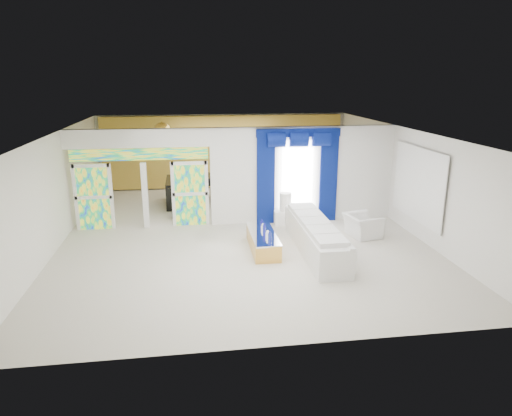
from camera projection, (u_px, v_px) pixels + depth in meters
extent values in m
plane|color=#B7AF9E|center=(240.00, 233.00, 13.61)|extent=(12.00, 12.00, 0.00)
cube|color=white|center=(304.00, 174.00, 14.44)|extent=(5.70, 0.18, 3.00)
cube|color=white|center=(139.00, 138.00, 13.42)|extent=(4.30, 0.18, 0.55)
cube|color=#994C3F|center=(94.00, 197.00, 13.70)|extent=(0.95, 0.04, 2.00)
cube|color=#994C3F|center=(190.00, 194.00, 14.09)|extent=(0.95, 0.04, 2.00)
cube|color=#994C3F|center=(140.00, 154.00, 13.55)|extent=(4.00, 0.05, 0.35)
cube|color=white|center=(297.00, 177.00, 14.32)|extent=(1.00, 0.02, 2.30)
cube|color=#030940|center=(266.00, 180.00, 14.17)|extent=(0.55, 0.10, 2.80)
cube|color=#030940|center=(328.00, 178.00, 14.44)|extent=(0.55, 0.10, 2.80)
cube|color=#030940|center=(299.00, 133.00, 13.92)|extent=(2.60, 0.12, 0.25)
cube|color=white|center=(418.00, 184.00, 12.90)|extent=(0.04, 2.70, 1.90)
cube|color=gold|center=(224.00, 152.00, 18.81)|extent=(9.70, 0.12, 2.90)
cube|color=silver|center=(315.00, 238.00, 12.10)|extent=(0.87, 3.89, 0.74)
cube|color=gold|center=(263.00, 242.00, 12.25)|extent=(0.68, 1.98, 0.44)
cube|color=white|center=(295.00, 217.00, 14.41)|extent=(1.30, 0.47, 0.43)
cylinder|color=silver|center=(285.00, 202.00, 14.23)|extent=(0.36, 0.36, 0.58)
imported|color=silver|center=(362.00, 226.00, 13.27)|extent=(1.02, 1.12, 0.64)
cube|color=black|center=(186.00, 192.00, 16.59)|extent=(1.41, 1.84, 0.92)
cube|color=black|center=(187.00, 212.00, 15.15)|extent=(0.94, 0.37, 0.31)
cube|color=#AC7856|center=(99.00, 196.00, 16.06)|extent=(0.68, 0.63, 0.86)
sphere|color=gold|center=(162.00, 131.00, 15.80)|extent=(0.60, 0.60, 0.60)
cylinder|color=navy|center=(262.00, 224.00, 12.73)|extent=(0.08, 0.08, 0.17)
cylinder|color=white|center=(267.00, 235.00, 11.91)|extent=(0.10, 0.10, 0.13)
cylinder|color=navy|center=(270.00, 238.00, 11.58)|extent=(0.09, 0.09, 0.22)
cylinder|color=#151990|center=(264.00, 229.00, 12.21)|extent=(0.08, 0.08, 0.23)
cylinder|color=white|center=(263.00, 228.00, 12.47)|extent=(0.11, 0.11, 0.12)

